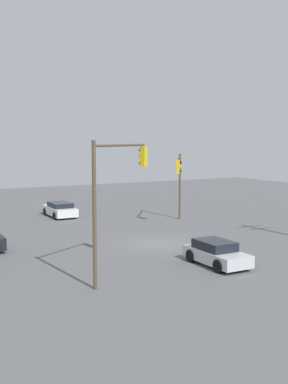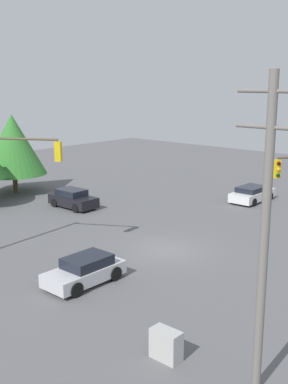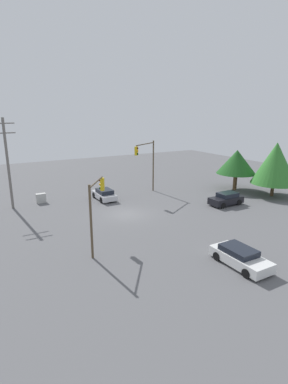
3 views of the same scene
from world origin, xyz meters
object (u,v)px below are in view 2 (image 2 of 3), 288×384
Objects in this scene: sedan_silver at (85,271)px; sedan_dark at (73,199)px; sedan_white at (252,194)px; traffic_signal_cross at (13,173)px; electrical_cabinet at (166,345)px.

sedan_dark is (11.48, -8.95, 0.04)m from sedan_silver.
sedan_dark is 0.91× the size of sedan_white.
sedan_dark reaches higher than sedan_white.
electrical_cabinet is at bearing -42.66° from traffic_signal_cross.
sedan_dark is at bearing -130.66° from sedan_white.
sedan_white is (-9.40, -10.94, -0.06)m from sedan_dark.
sedan_dark reaches higher than electrical_cabinet.
electrical_cabinet is at bearing 160.55° from sedan_silver.
electrical_cabinet is (-7.04, 2.49, -0.10)m from sedan_silver.
sedan_silver is at bearing -84.02° from sedan_white.
sedan_silver is 7.46m from electrical_cabinet.
traffic_signal_cross is at bearing 32.24° from sedan_dark.
sedan_silver is 1.01× the size of sedan_dark.
traffic_signal_cross reaches higher than sedan_dark.
electrical_cabinet is (-12.99, 2.67, -4.12)m from traffic_signal_cross.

